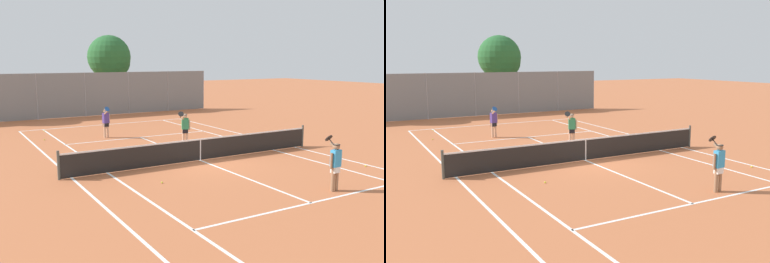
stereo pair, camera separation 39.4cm
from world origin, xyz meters
TOP-DOWN VIEW (x-y plane):
  - ground_plane at (0.00, 0.00)m, footprint 120.00×120.00m
  - court_line_markings at (0.00, 0.00)m, footprint 11.10×23.90m
  - tennis_net at (0.00, 0.00)m, footprint 12.00×0.10m
  - player_near_side at (1.56, -5.89)m, footprint 0.63×0.76m
  - player_far_left at (-1.66, 7.23)m, footprint 0.52×0.85m
  - player_far_right at (1.06, 3.19)m, footprint 0.85×0.68m
  - loose_tennis_ball_1 at (4.20, 9.29)m, footprint 0.07×0.07m
  - loose_tennis_ball_2 at (-4.20, 11.17)m, footprint 0.07×0.07m
  - loose_tennis_ball_3 at (5.19, -4.31)m, footprint 0.07×0.07m
  - loose_tennis_ball_4 at (-2.96, -2.26)m, footprint 0.07×0.07m
  - loose_tennis_ball_5 at (-4.80, 8.17)m, footprint 0.07×0.07m
  - back_fence at (0.00, 16.66)m, footprint 21.07×0.08m
  - tree_behind_right at (3.10, 19.43)m, footprint 3.60×3.60m

SIDE VIEW (x-z plane):
  - ground_plane at x=0.00m, z-range 0.00..0.00m
  - court_line_markings at x=0.00m, z-range 0.00..0.01m
  - loose_tennis_ball_1 at x=4.20m, z-range 0.00..0.07m
  - loose_tennis_ball_2 at x=-4.20m, z-range 0.00..0.07m
  - loose_tennis_ball_3 at x=5.19m, z-range 0.00..0.07m
  - loose_tennis_ball_4 at x=-2.96m, z-range 0.00..0.07m
  - loose_tennis_ball_5 at x=-4.80m, z-range 0.00..0.07m
  - tennis_net at x=0.00m, z-range -0.03..1.04m
  - player_near_side at x=1.56m, z-range 0.04..1.81m
  - player_far_left at x=-1.66m, z-range 0.04..1.81m
  - player_far_right at x=1.06m, z-range 0.04..1.81m
  - back_fence at x=0.00m, z-range 0.00..3.32m
  - tree_behind_right at x=3.10m, z-range 1.23..7.51m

